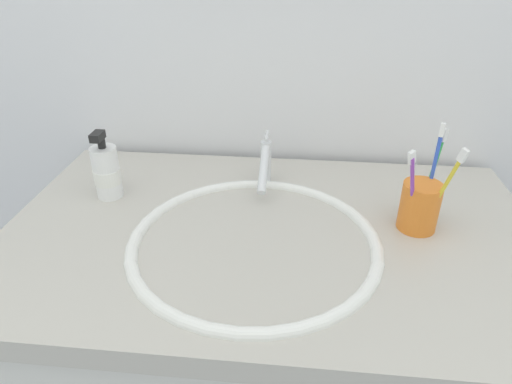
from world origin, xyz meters
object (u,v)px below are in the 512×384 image
toothbrush_cup (419,206)px  soap_dispenser (107,172)px  toothbrush_blue (434,168)px  toothbrush_yellow (445,186)px  toothbrush_green (433,170)px  faucet (265,164)px  toothbrush_purple (412,187)px

toothbrush_cup → soap_dispenser: 0.63m
toothbrush_blue → toothbrush_yellow: toothbrush_blue is taller
toothbrush_green → soap_dispenser: (-0.65, 0.02, -0.05)m
faucet → toothbrush_blue: 0.34m
faucet → toothbrush_green: 0.34m
soap_dispenser → toothbrush_blue: bearing=-2.5°
toothbrush_cup → toothbrush_blue: 0.08m
toothbrush_yellow → toothbrush_purple: toothbrush_yellow is taller
toothbrush_yellow → soap_dispenser: bearing=172.5°
faucet → toothbrush_yellow: size_ratio=0.84×
toothbrush_blue → toothbrush_green: bearing=74.9°
toothbrush_blue → toothbrush_green: (0.00, 0.01, -0.01)m
toothbrush_cup → soap_dispenser: soap_dispenser is taller
toothbrush_yellow → toothbrush_blue: bearing=96.2°
toothbrush_cup → toothbrush_green: toothbrush_green is taller
toothbrush_blue → toothbrush_green: toothbrush_blue is taller
faucet → toothbrush_green: (0.32, -0.10, 0.05)m
toothbrush_purple → faucet: bearing=149.5°
faucet → toothbrush_green: toothbrush_green is taller
faucet → soap_dispenser: size_ratio=1.01×
faucet → toothbrush_yellow: 0.37m
toothbrush_blue → toothbrush_green: size_ratio=1.07×
faucet → toothbrush_yellow: (0.33, -0.17, 0.05)m
toothbrush_yellow → soap_dispenser: 0.66m
toothbrush_cup → soap_dispenser: bearing=174.8°
toothbrush_cup → toothbrush_yellow: (0.03, -0.03, 0.06)m
toothbrush_blue → faucet: bearing=161.7°
toothbrush_blue → soap_dispenser: toothbrush_blue is taller
toothbrush_purple → toothbrush_green: size_ratio=0.94×
toothbrush_cup → faucet: bearing=155.8°
toothbrush_cup → toothbrush_yellow: bearing=-48.6°
toothbrush_purple → toothbrush_green: (0.05, 0.06, 0.01)m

